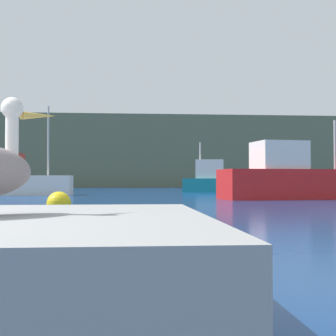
# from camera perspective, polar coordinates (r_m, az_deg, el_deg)

# --- Properties ---
(hillside_backdrop) EXTENTS (140.00, 12.02, 9.22)m
(hillside_backdrop) POSITION_cam_1_polar(r_m,az_deg,el_deg) (65.89, -6.78, 1.77)
(hillside_backdrop) COLOR #5B664C
(hillside_backdrop) RESTS_ON ground
(fishing_boat_red) EXTENTS (7.70, 3.35, 3.99)m
(fishing_boat_red) POSITION_cam_1_polar(r_m,az_deg,el_deg) (24.66, 14.48, -1.21)
(fishing_boat_red) COLOR red
(fishing_boat_red) RESTS_ON ground
(fishing_boat_white) EXTENTS (7.33, 2.06, 5.59)m
(fishing_boat_white) POSITION_cam_1_polar(r_m,az_deg,el_deg) (31.59, -18.21, -1.40)
(fishing_boat_white) COLOR white
(fishing_boat_white) RESTS_ON ground
(fishing_boat_teal) EXTENTS (6.67, 3.40, 3.87)m
(fishing_boat_teal) POSITION_cam_1_polar(r_m,az_deg,el_deg) (37.28, 6.30, -1.55)
(fishing_boat_teal) COLOR teal
(fishing_boat_teal) RESTS_ON ground
(mooring_buoy) EXTENTS (0.64, 0.64, 0.64)m
(mooring_buoy) POSITION_cam_1_polar(r_m,az_deg,el_deg) (12.95, -12.83, -4.15)
(mooring_buoy) COLOR yellow
(mooring_buoy) RESTS_ON ground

